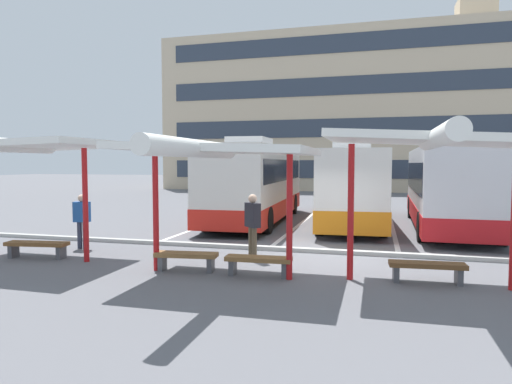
# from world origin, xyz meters

# --- Properties ---
(ground_plane) EXTENTS (160.00, 160.00, 0.00)m
(ground_plane) POSITION_xyz_m (0.00, 0.00, 0.00)
(ground_plane) COLOR slate
(terminal_building) EXTENTS (39.39, 10.13, 17.82)m
(terminal_building) POSITION_xyz_m (0.05, 33.96, 7.55)
(terminal_building) COLOR #C6B293
(terminal_building) RESTS_ON ground
(coach_bus_0) EXTENTS (3.00, 10.17, 3.66)m
(coach_bus_0) POSITION_xyz_m (-3.93, 6.82, 1.70)
(coach_bus_0) COLOR silver
(coach_bus_0) RESTS_ON ground
(coach_bus_1) EXTENTS (3.18, 11.41, 3.45)m
(coach_bus_1) POSITION_xyz_m (0.13, 7.74, 1.58)
(coach_bus_1) COLOR silver
(coach_bus_1) RESTS_ON ground
(coach_bus_2) EXTENTS (2.84, 10.15, 3.52)m
(coach_bus_2) POSITION_xyz_m (3.98, 6.54, 1.63)
(coach_bus_2) COLOR silver
(coach_bus_2) RESTS_ON ground
(lane_stripe_0) EXTENTS (0.16, 14.00, 0.01)m
(lane_stripe_0) POSITION_xyz_m (-5.67, 7.30, 0.00)
(lane_stripe_0) COLOR white
(lane_stripe_0) RESTS_ON ground
(lane_stripe_1) EXTENTS (0.16, 14.00, 0.01)m
(lane_stripe_1) POSITION_xyz_m (-1.89, 7.30, 0.00)
(lane_stripe_1) COLOR white
(lane_stripe_1) RESTS_ON ground
(lane_stripe_2) EXTENTS (0.16, 14.00, 0.01)m
(lane_stripe_2) POSITION_xyz_m (1.89, 7.30, 0.00)
(lane_stripe_2) COLOR white
(lane_stripe_2) RESTS_ON ground
(lane_stripe_3) EXTENTS (0.16, 14.00, 0.01)m
(lane_stripe_3) POSITION_xyz_m (5.67, 7.30, 0.00)
(lane_stripe_3) COLOR white
(lane_stripe_3) RESTS_ON ground
(waiting_shelter_0) EXTENTS (4.14, 5.06, 3.22)m
(waiting_shelter_0) POSITION_xyz_m (-7.69, -2.61, 3.00)
(waiting_shelter_0) COLOR red
(waiting_shelter_0) RESTS_ON ground
(bench_0) EXTENTS (1.75, 0.64, 0.45)m
(bench_0) POSITION_xyz_m (-7.69, -2.32, 0.34)
(bench_0) COLOR brown
(bench_0) RESTS_ON ground
(waiting_shelter_1) EXTENTS (4.27, 5.18, 3.07)m
(waiting_shelter_1) POSITION_xyz_m (-2.24, -3.00, 2.85)
(waiting_shelter_1) COLOR red
(waiting_shelter_1) RESTS_ON ground
(bench_1) EXTENTS (1.54, 0.59, 0.45)m
(bench_1) POSITION_xyz_m (-3.14, -2.62, 0.33)
(bench_1) COLOR brown
(bench_1) RESTS_ON ground
(bench_2) EXTENTS (1.55, 0.49, 0.45)m
(bench_2) POSITION_xyz_m (-1.34, -2.62, 0.33)
(bench_2) COLOR brown
(bench_2) RESTS_ON ground
(waiting_shelter_2) EXTENTS (4.26, 4.72, 3.28)m
(waiting_shelter_2) POSITION_xyz_m (2.33, -2.64, 3.02)
(waiting_shelter_2) COLOR red
(waiting_shelter_2) RESTS_ON ground
(bench_3) EXTENTS (1.62, 0.52, 0.45)m
(bench_3) POSITION_xyz_m (2.33, -2.26, 0.33)
(bench_3) COLOR brown
(bench_3) RESTS_ON ground
(platform_kerb) EXTENTS (44.00, 0.24, 0.12)m
(platform_kerb) POSITION_xyz_m (0.00, 0.43, 0.06)
(platform_kerb) COLOR #ADADA8
(platform_kerb) RESTS_ON ground
(waiting_passenger_0) EXTENTS (0.52, 0.51, 1.76)m
(waiting_passenger_0) POSITION_xyz_m (-1.97, -0.89, 1.03)
(waiting_passenger_0) COLOR brown
(waiting_passenger_0) RESTS_ON ground
(waiting_passenger_1) EXTENTS (0.51, 0.33, 1.65)m
(waiting_passenger_1) POSITION_xyz_m (-7.38, -0.78, 0.95)
(waiting_passenger_1) COLOR #33384C
(waiting_passenger_1) RESTS_ON ground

